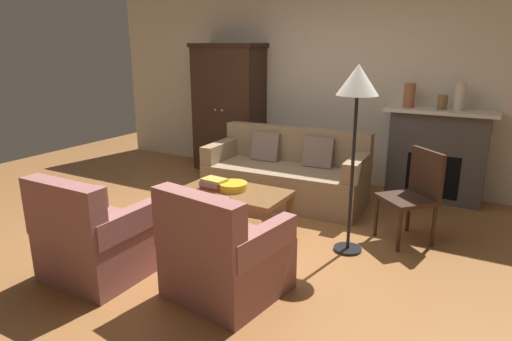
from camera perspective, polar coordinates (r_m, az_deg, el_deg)
ground_plane at (r=4.39m, az=-3.74°, el=-9.03°), size 9.60×9.60×0.00m
back_wall at (r=6.28m, az=9.12°, el=11.61°), size 7.20×0.10×2.80m
fireplace at (r=5.80m, az=22.31°, el=1.93°), size 1.26×0.48×1.12m
armoire at (r=6.67m, az=-3.52°, el=8.06°), size 1.06×0.57×1.88m
couch at (r=5.41m, az=4.00°, el=-0.59°), size 1.96×0.95×0.86m
coffee_table at (r=4.54m, az=-2.77°, el=-3.20°), size 1.10×0.60×0.42m
fruit_bowl at (r=4.52m, az=-3.00°, el=-2.04°), size 0.30×0.30×0.08m
book_stack at (r=4.58m, az=-5.52°, el=-1.67°), size 0.27×0.19×0.10m
mantel_vase_terracotta at (r=5.72m, az=19.22°, el=9.17°), size 0.13×0.13×0.29m
mantel_vase_bronze at (r=5.67m, az=22.96°, el=8.13°), size 0.12×0.12×0.17m
mantel_vase_cream at (r=5.65m, az=24.86°, el=8.65°), size 0.12×0.12×0.32m
armchair_near_left at (r=3.87m, az=-19.99°, el=-8.44°), size 0.78×0.77×0.88m
armchair_near_right at (r=3.39m, az=-4.21°, el=-11.05°), size 0.87×0.87×0.88m
side_chair_wooden at (r=4.49m, az=19.88°, el=-2.42°), size 0.62×0.62×0.90m
floor_lamp at (r=3.88m, az=12.96°, el=9.92°), size 0.36×0.36×1.70m
dog at (r=5.01m, az=-22.08°, el=-4.01°), size 0.57×0.27×0.39m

